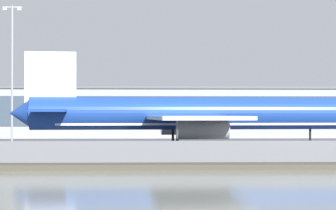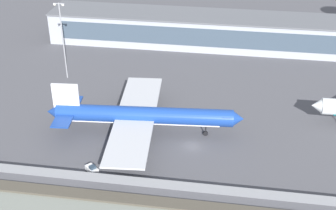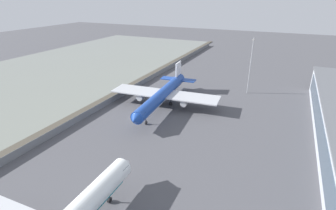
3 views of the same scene
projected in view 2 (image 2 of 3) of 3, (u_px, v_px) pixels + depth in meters
The scene contains 7 objects.
ground_plane at pixel (192, 146), 109.16m from camera, with size 500.00×500.00×0.00m, color #4C4C51.
shoreline_seawall at pixel (180, 205), 91.49m from camera, with size 320.00×3.00×0.50m.
perimeter_fence at pixel (183, 186), 94.87m from camera, with size 280.00×0.10×2.37m.
cargo_jet_blue at pixel (141, 116), 111.62m from camera, with size 47.38×41.18×12.84m.
baggage_tug at pixel (92, 169), 100.30m from camera, with size 3.45×3.33×1.80m.
terminal_building at pixel (220, 31), 158.92m from camera, with size 116.66×16.02×10.70m.
apron_light_mast_apron_west at pixel (63, 37), 133.77m from camera, with size 3.20×0.40×23.02m.
Camera 2 is at (8.34, -89.51, 62.90)m, focal length 50.00 mm.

